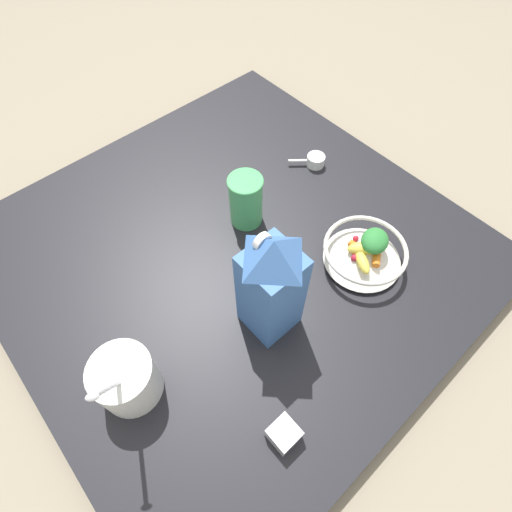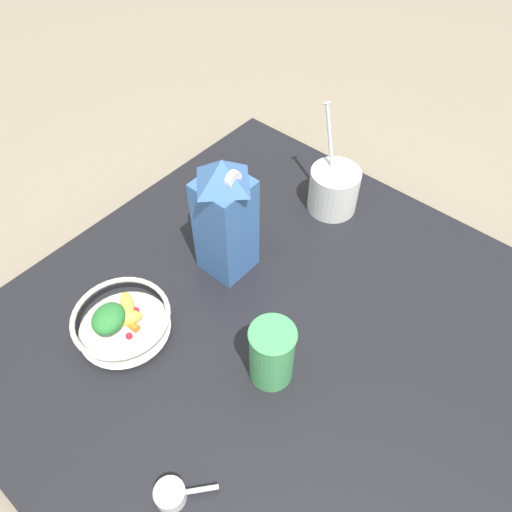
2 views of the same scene
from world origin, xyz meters
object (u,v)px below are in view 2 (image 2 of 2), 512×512
at_px(fruit_bowl, 121,321).
at_px(yogurt_tub, 334,188).
at_px(milk_carton, 225,217).
at_px(drinking_cup, 272,353).
at_px(spice_jar, 210,188).

relative_size(fruit_bowl, yogurt_tub, 0.77).
xyz_separation_m(milk_carton, drinking_cup, (-0.14, -0.23, -0.07)).
xyz_separation_m(yogurt_tub, drinking_cup, (-0.43, -0.17, 0.01)).
bearing_deg(yogurt_tub, spice_jar, 121.51).
distance_m(drinking_cup, spice_jar, 0.51).
distance_m(yogurt_tub, drinking_cup, 0.46).
bearing_deg(spice_jar, yogurt_tub, -58.49).
relative_size(milk_carton, drinking_cup, 2.08).
bearing_deg(milk_carton, fruit_bowl, 171.95).
relative_size(drinking_cup, spice_jar, 2.77).
relative_size(milk_carton, yogurt_tub, 1.17).
xyz_separation_m(fruit_bowl, spice_jar, (0.39, 0.15, -0.02)).
xyz_separation_m(fruit_bowl, drinking_cup, (0.12, -0.27, 0.03)).
bearing_deg(drinking_cup, yogurt_tub, 21.30).
bearing_deg(yogurt_tub, milk_carton, 167.11).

